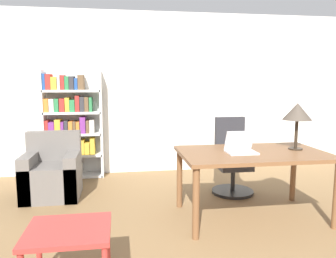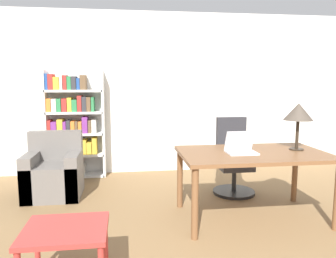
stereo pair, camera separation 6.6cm
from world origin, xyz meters
The scene contains 8 objects.
wall_back centered at (0.00, 4.53, 1.35)m, with size 8.00×0.06×2.70m.
desk centered at (0.67, 2.36, 0.67)m, with size 1.63×0.98×0.76m.
laptop centered at (0.52, 2.34, 0.82)m, with size 0.32×0.24×0.24m.
table_lamp centered at (1.21, 2.41, 1.19)m, with size 0.33×0.33×0.54m.
office_chair centered at (0.75, 3.25, 0.43)m, with size 0.58×0.58×1.05m.
side_table_blue centered at (-1.19, 1.30, 0.40)m, with size 0.61×0.54×0.47m.
armchair centered at (-1.71, 3.41, 0.30)m, with size 0.72×0.66×0.87m.
bookshelf centered at (-1.58, 4.34, 0.83)m, with size 0.93×0.28×1.73m.
Camera 1 is at (-0.82, -1.05, 1.53)m, focal length 35.00 mm.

